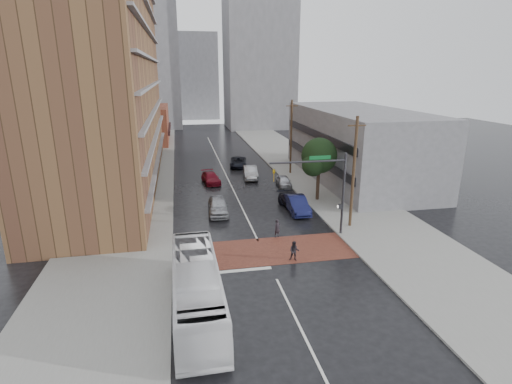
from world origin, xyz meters
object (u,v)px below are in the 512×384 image
car_travel_a (218,206)px  car_parked_near (297,204)px  transit_bus (197,288)px  car_travel_b (250,172)px  pedestrian_b (294,251)px  car_parked_far (284,181)px  car_parked_mid (293,202)px  pedestrian_a (277,228)px  suv_travel (238,162)px  car_travel_c (211,178)px

car_travel_a → car_parked_near: bearing=-4.3°
transit_bus → car_travel_b: 30.63m
car_travel_b → pedestrian_b: bearing=-87.2°
car_parked_near → car_parked_far: size_ratio=1.30×
car_parked_far → pedestrian_b: bearing=-99.5°
transit_bus → car_parked_mid: size_ratio=2.37×
pedestrian_a → car_travel_b: bearing=64.3°
suv_travel → car_travel_c: bearing=-110.6°
car_travel_b → car_travel_a: bearing=-108.2°
pedestrian_b → car_travel_b: size_ratio=0.31×
pedestrian_b → car_travel_c: size_ratio=0.34×
pedestrian_a → car_travel_a: 8.05m
car_travel_b → car_parked_far: (3.35, -4.53, -0.16)m
pedestrian_a → car_parked_near: car_parked_near is taller
suv_travel → car_parked_near: size_ratio=1.00×
car_travel_b → car_travel_c: car_travel_b is taller
car_parked_near → car_parked_far: (1.10, 9.34, -0.17)m
car_travel_b → car_parked_far: size_ratio=1.28×
car_travel_a → car_parked_near: car_travel_a is taller
pedestrian_b → car_travel_a: (-4.55, 11.27, 0.06)m
pedestrian_a → suv_travel: (0.63, 26.56, -0.12)m
pedestrian_a → car_travel_b: 19.64m
pedestrian_a → car_travel_a: (-4.36, 6.77, 0.02)m
car_travel_b → car_parked_mid: car_travel_b is taller
car_parked_near → transit_bus: bearing=-123.2°
transit_bus → car_parked_mid: transit_bus is taller
suv_travel → car_parked_near: 21.01m
car_travel_c → suv_travel: suv_travel is taller
car_parked_near → car_parked_far: car_parked_near is taller
transit_bus → car_parked_near: 18.90m
pedestrian_b → car_travel_b: 24.12m
car_travel_b → car_parked_mid: (2.25, -12.60, -0.12)m
car_travel_a → car_parked_mid: 7.80m
car_travel_a → suv_travel: (4.99, 19.79, -0.14)m
car_travel_b → suv_travel: (-0.56, 6.95, -0.11)m
pedestrian_b → suv_travel: size_ratio=0.31×
car_travel_b → car_travel_c: 5.46m
transit_bus → pedestrian_b: bearing=35.0°
pedestrian_b → car_parked_far: pedestrian_b is taller
pedestrian_b → car_travel_c: (-4.31, 22.81, -0.11)m
car_travel_c → pedestrian_a: bearing=-85.3°
car_travel_b → suv_travel: size_ratio=0.98×
car_parked_far → car_travel_c: bearing=162.6°
car_travel_a → suv_travel: bearing=79.2°
transit_bus → pedestrian_b: size_ratio=7.33×
transit_bus → suv_travel: transit_bus is taller
pedestrian_a → car_parked_far: bearing=51.1°
transit_bus → car_parked_far: (11.79, 24.91, -0.92)m
car_travel_b → car_parked_mid: 12.80m
car_travel_c → car_parked_near: bearing=-66.9°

